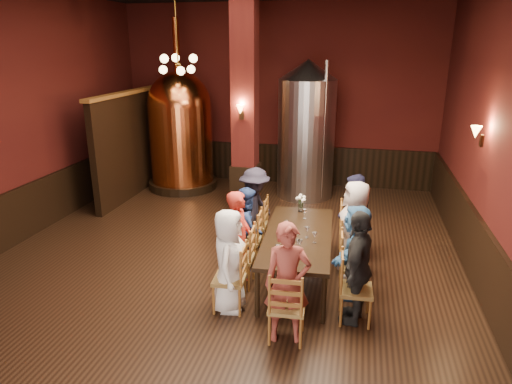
% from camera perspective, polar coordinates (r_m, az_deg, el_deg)
% --- Properties ---
extents(room, '(10.00, 10.02, 4.50)m').
position_cam_1_polar(room, '(7.03, -4.61, 7.60)').
color(room, black).
rests_on(room, ground).
extents(wainscot_right, '(0.08, 9.90, 1.00)m').
position_cam_1_polar(wainscot_right, '(7.49, 26.40, -7.73)').
color(wainscot_right, black).
rests_on(wainscot_right, ground).
extents(wainscot_back, '(7.90, 0.08, 1.00)m').
position_cam_1_polar(wainscot_back, '(12.12, 2.57, 3.63)').
color(wainscot_back, black).
rests_on(wainscot_back, ground).
extents(wainscot_left, '(0.08, 9.90, 1.00)m').
position_cam_1_polar(wainscot_left, '(9.43, -27.98, -2.80)').
color(wainscot_left, black).
rests_on(wainscot_left, ground).
extents(column, '(0.58, 0.58, 4.50)m').
position_cam_1_polar(column, '(9.77, -1.37, 10.60)').
color(column, '#41120E').
rests_on(column, ground).
extents(partition, '(0.22, 3.50, 2.40)m').
position_cam_1_polar(partition, '(11.36, -15.22, 5.66)').
color(partition, black).
rests_on(partition, ground).
extents(pendant_cluster, '(0.90, 0.90, 1.70)m').
position_cam_1_polar(pendant_cluster, '(10.26, -9.72, 15.48)').
color(pendant_cluster, '#A57226').
rests_on(pendant_cluster, room).
extents(sconce_wall, '(0.20, 0.20, 0.36)m').
position_cam_1_polar(sconce_wall, '(7.73, 26.45, 6.35)').
color(sconce_wall, black).
rests_on(sconce_wall, room).
extents(sconce_column, '(0.20, 0.20, 0.36)m').
position_cam_1_polar(sconce_column, '(9.49, -1.82, 10.07)').
color(sconce_column, black).
rests_on(sconce_column, column).
extents(dining_table, '(1.13, 2.45, 0.75)m').
position_cam_1_polar(dining_table, '(7.03, 5.28, -5.77)').
color(dining_table, black).
rests_on(dining_table, ground).
extents(chair_0, '(0.48, 0.48, 0.92)m').
position_cam_1_polar(chair_0, '(6.36, -3.35, -10.73)').
color(chair_0, olive).
rests_on(chair_0, ground).
extents(person_0, '(0.52, 0.75, 1.46)m').
position_cam_1_polar(person_0, '(6.23, -3.39, -8.57)').
color(person_0, white).
rests_on(person_0, ground).
extents(chair_1, '(0.48, 0.48, 0.92)m').
position_cam_1_polar(chair_1, '(6.94, -2.09, -8.11)').
color(chair_1, olive).
rests_on(chair_1, ground).
extents(person_1, '(0.40, 0.57, 1.50)m').
position_cam_1_polar(person_1, '(6.81, -2.12, -5.93)').
color(person_1, '#B52A1F').
rests_on(person_1, ground).
extents(chair_2, '(0.48, 0.48, 0.92)m').
position_cam_1_polar(chair_2, '(7.52, -1.06, -5.93)').
color(chair_2, olive).
rests_on(chair_2, ground).
extents(person_2, '(0.42, 0.70, 1.35)m').
position_cam_1_polar(person_2, '(7.44, -1.07, -4.42)').
color(person_2, navy).
rests_on(person_2, ground).
extents(chair_3, '(0.48, 0.48, 0.92)m').
position_cam_1_polar(chair_3, '(8.13, -0.17, -4.04)').
color(chair_3, olive).
rests_on(chair_3, ground).
extents(person_3, '(0.80, 1.08, 1.49)m').
position_cam_1_polar(person_3, '(8.03, -0.17, -2.15)').
color(person_3, black).
rests_on(person_3, ground).
extents(chair_4, '(0.48, 0.48, 0.92)m').
position_cam_1_polar(chair_4, '(6.23, 12.40, -11.79)').
color(chair_4, olive).
rests_on(chair_4, ground).
extents(person_4, '(0.55, 0.97, 1.56)m').
position_cam_1_polar(person_4, '(6.09, 12.60, -9.19)').
color(person_4, black).
rests_on(person_4, ground).
extents(chair_5, '(0.48, 0.48, 0.92)m').
position_cam_1_polar(chair_5, '(6.83, 12.20, -9.01)').
color(chair_5, olive).
rests_on(chair_5, ground).
extents(person_5, '(0.64, 1.35, 1.39)m').
position_cam_1_polar(person_5, '(6.72, 12.33, -7.22)').
color(person_5, '#305D90').
rests_on(person_5, ground).
extents(chair_6, '(0.48, 0.48, 0.92)m').
position_cam_1_polar(chair_6, '(7.42, 12.04, -6.71)').
color(chair_6, olive).
rests_on(chair_6, ground).
extents(person_6, '(0.67, 0.86, 1.54)m').
position_cam_1_polar(person_6, '(7.30, 12.20, -4.49)').
color(person_6, beige).
rests_on(person_6, ground).
extents(chair_7, '(0.48, 0.48, 0.92)m').
position_cam_1_polar(chair_7, '(8.03, 11.90, -4.73)').
color(chair_7, olive).
rests_on(chair_7, ground).
extents(person_7, '(0.44, 0.74, 1.45)m').
position_cam_1_polar(person_7, '(7.94, 12.02, -2.97)').
color(person_7, '#1B1B36').
rests_on(person_7, ground).
extents(chair_8, '(0.48, 0.48, 0.92)m').
position_cam_1_polar(chair_8, '(5.77, 3.89, -14.02)').
color(chair_8, olive).
rests_on(chair_8, ground).
extents(person_8, '(0.63, 0.48, 1.54)m').
position_cam_1_polar(person_8, '(5.61, 3.95, -11.33)').
color(person_8, brown).
rests_on(person_8, ground).
extents(copper_kettle, '(1.90, 1.90, 4.10)m').
position_cam_1_polar(copper_kettle, '(11.55, -9.40, 7.73)').
color(copper_kettle, black).
rests_on(copper_kettle, ground).
extents(steel_vessel, '(1.62, 1.62, 3.19)m').
position_cam_1_polar(steel_vessel, '(10.78, 6.32, 7.69)').
color(steel_vessel, '#B2B2B7').
rests_on(steel_vessel, ground).
extents(rose_vase, '(0.18, 0.18, 0.31)m').
position_cam_1_polar(rose_vase, '(7.87, 5.63, -1.07)').
color(rose_vase, white).
rests_on(rose_vase, dining_table).
extents(wine_glass_0, '(0.07, 0.07, 0.17)m').
position_cam_1_polar(wine_glass_0, '(6.88, 6.40, -5.03)').
color(wine_glass_0, white).
rests_on(wine_glass_0, dining_table).
extents(wine_glass_1, '(0.07, 0.07, 0.17)m').
position_cam_1_polar(wine_glass_1, '(6.26, 2.71, -7.35)').
color(wine_glass_1, white).
rests_on(wine_glass_1, dining_table).
extents(wine_glass_2, '(0.07, 0.07, 0.17)m').
position_cam_1_polar(wine_glass_2, '(6.44, 5.53, -6.68)').
color(wine_glass_2, white).
rests_on(wine_glass_2, dining_table).
extents(wine_glass_3, '(0.07, 0.07, 0.17)m').
position_cam_1_polar(wine_glass_3, '(6.92, 3.13, -4.80)').
color(wine_glass_3, white).
rests_on(wine_glass_3, dining_table).
extents(wine_glass_4, '(0.07, 0.07, 0.17)m').
position_cam_1_polar(wine_glass_4, '(6.70, 7.33, -5.70)').
color(wine_glass_4, white).
rests_on(wine_glass_4, dining_table).
extents(wine_glass_5, '(0.07, 0.07, 0.17)m').
position_cam_1_polar(wine_glass_5, '(7.08, 3.82, -4.27)').
color(wine_glass_5, white).
rests_on(wine_glass_5, dining_table).
extents(wine_glass_6, '(0.07, 0.07, 0.17)m').
position_cam_1_polar(wine_glass_6, '(6.44, 5.27, -6.64)').
color(wine_glass_6, white).
rests_on(wine_glass_6, dining_table).
extents(wine_glass_7, '(0.07, 0.07, 0.17)m').
position_cam_1_polar(wine_glass_7, '(7.59, 6.10, -2.76)').
color(wine_glass_7, white).
rests_on(wine_glass_7, dining_table).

